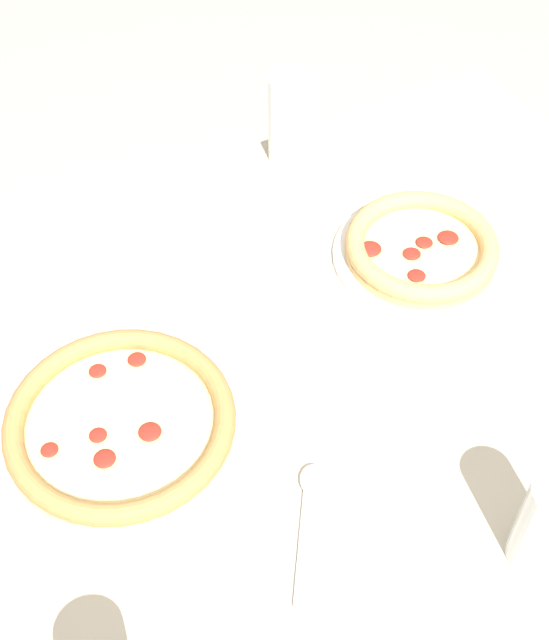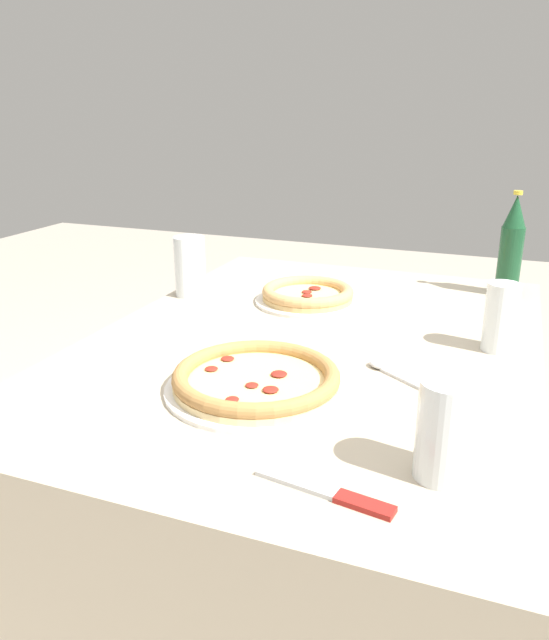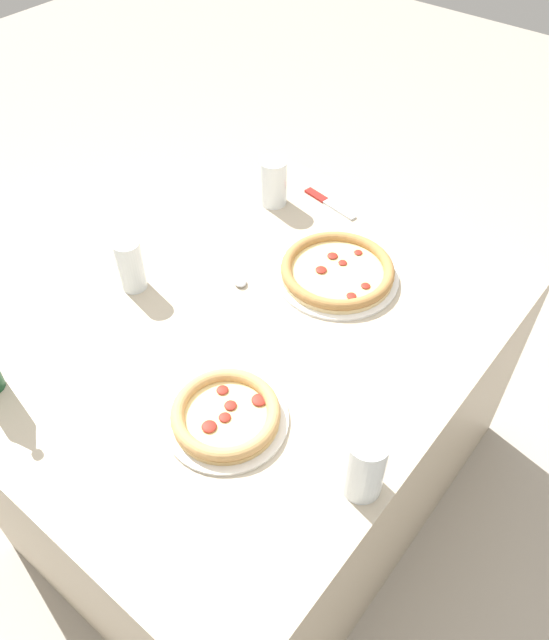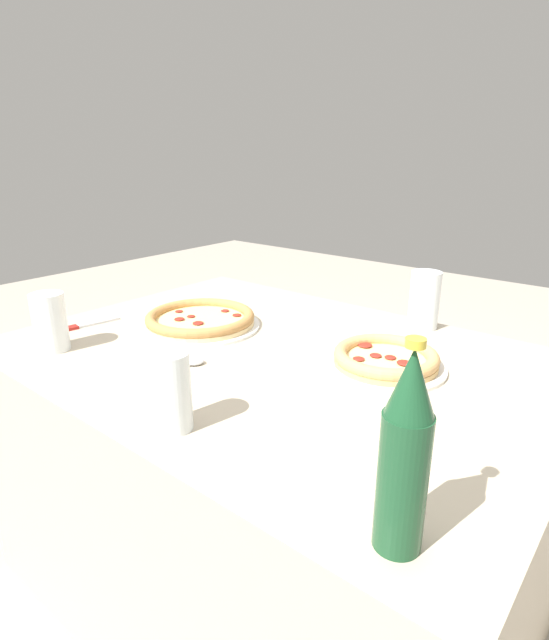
% 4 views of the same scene
% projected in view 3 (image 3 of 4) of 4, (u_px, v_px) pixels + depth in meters
% --- Properties ---
extents(ground_plane, '(8.00, 8.00, 0.00)m').
position_uv_depth(ground_plane, '(268.00, 482.00, 1.99)').
color(ground_plane, '#A89E8E').
extents(table, '(1.28, 0.92, 0.70)m').
position_uv_depth(table, '(267.00, 419.00, 1.74)').
color(table, '#B7A88E').
rests_on(table, ground_plane).
extents(pizza_veggie, '(0.32, 0.32, 0.04)m').
position_uv_depth(pizza_veggie, '(337.00, 271.00, 1.61)').
color(pizza_veggie, white).
rests_on(pizza_veggie, table).
extents(pizza_margherita, '(0.26, 0.26, 0.04)m').
position_uv_depth(pizza_margherita, '(226.00, 415.00, 1.30)').
color(pizza_margherita, silver).
rests_on(pizza_margherita, table).
extents(glass_iced_tea, '(0.08, 0.08, 0.16)m').
position_uv_depth(glass_iced_tea, '(364.00, 468.00, 1.16)').
color(glass_iced_tea, white).
rests_on(glass_iced_tea, table).
extents(glass_red_wine, '(0.07, 0.07, 0.14)m').
position_uv_depth(glass_red_wine, '(131.00, 268.00, 1.56)').
color(glass_red_wine, white).
rests_on(glass_red_wine, table).
extents(glass_lemonade, '(0.08, 0.08, 0.14)m').
position_uv_depth(glass_lemonade, '(273.00, 184.00, 1.81)').
color(glass_lemonade, white).
rests_on(glass_lemonade, table).
extents(knife, '(0.06, 0.20, 0.01)m').
position_uv_depth(knife, '(328.00, 202.00, 1.85)').
color(knife, maroon).
rests_on(knife, table).
extents(spoon, '(0.12, 0.17, 0.01)m').
position_uv_depth(spoon, '(236.00, 272.00, 1.63)').
color(spoon, silver).
rests_on(spoon, table).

